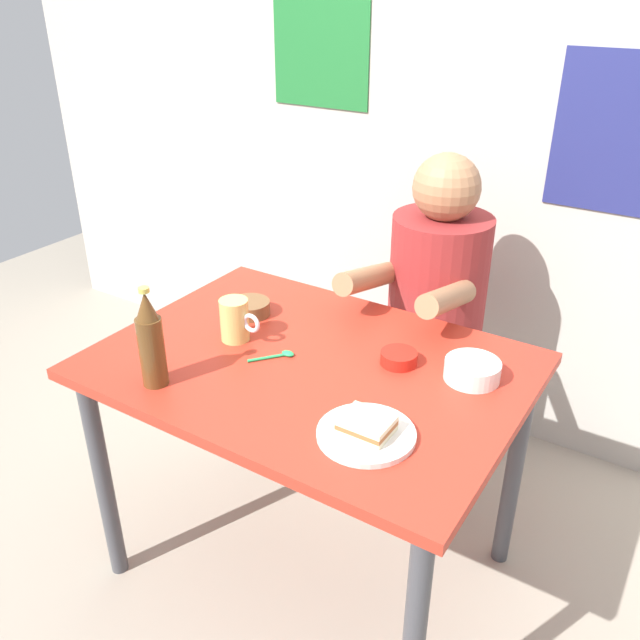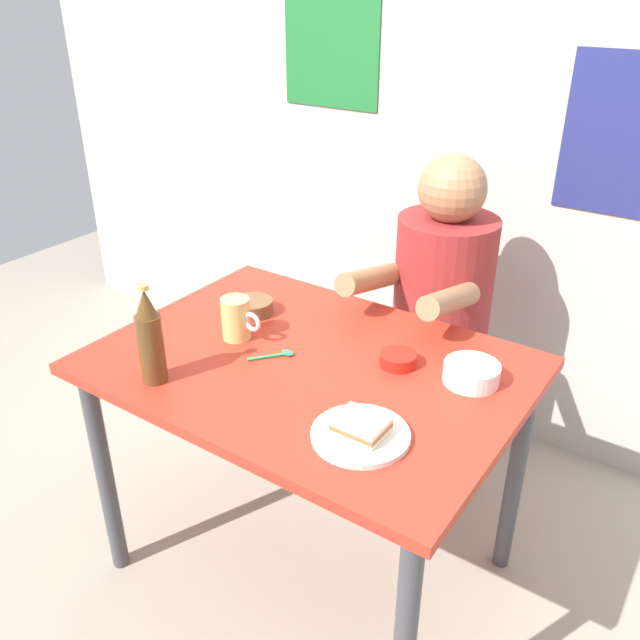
% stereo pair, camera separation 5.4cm
% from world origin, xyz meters
% --- Properties ---
extents(ground_plane, '(6.00, 6.00, 0.00)m').
position_xyz_m(ground_plane, '(0.00, 0.00, 0.00)').
color(ground_plane, gray).
extents(wall_back, '(4.40, 0.09, 2.60)m').
position_xyz_m(wall_back, '(-0.00, 1.05, 1.30)').
color(wall_back, '#ADA89E').
rests_on(wall_back, ground).
extents(dining_table, '(1.10, 0.80, 0.74)m').
position_xyz_m(dining_table, '(0.00, 0.00, 0.65)').
color(dining_table, '#B72D1E').
rests_on(dining_table, ground).
extents(stool, '(0.34, 0.34, 0.45)m').
position_xyz_m(stool, '(0.09, 0.63, 0.35)').
color(stool, '#4C4C51').
rests_on(stool, ground).
extents(person_seated, '(0.33, 0.56, 0.72)m').
position_xyz_m(person_seated, '(0.09, 0.62, 0.77)').
color(person_seated, maroon).
rests_on(person_seated, stool).
extents(plate_orange, '(0.22, 0.22, 0.01)m').
position_xyz_m(plate_orange, '(0.28, -0.20, 0.75)').
color(plate_orange, silver).
rests_on(plate_orange, dining_table).
extents(sandwich, '(0.11, 0.09, 0.04)m').
position_xyz_m(sandwich, '(0.28, -0.20, 0.77)').
color(sandwich, beige).
rests_on(sandwich, plate_orange).
extents(beer_mug, '(0.13, 0.08, 0.12)m').
position_xyz_m(beer_mug, '(-0.24, -0.01, 0.80)').
color(beer_mug, '#D1BC66').
rests_on(beer_mug, dining_table).
extents(beer_bottle, '(0.06, 0.06, 0.26)m').
position_xyz_m(beer_bottle, '(-0.26, -0.29, 0.86)').
color(beer_bottle, '#593819').
rests_on(beer_bottle, dining_table).
extents(condiment_bowl_brown, '(0.12, 0.12, 0.04)m').
position_xyz_m(condiment_bowl_brown, '(-0.30, 0.13, 0.76)').
color(condiment_bowl_brown, brown).
rests_on(condiment_bowl_brown, dining_table).
extents(rice_bowl_white, '(0.14, 0.14, 0.05)m').
position_xyz_m(rice_bowl_white, '(0.39, 0.15, 0.77)').
color(rice_bowl_white, silver).
rests_on(rice_bowl_white, dining_table).
extents(sambal_bowl_red, '(0.10, 0.10, 0.03)m').
position_xyz_m(sambal_bowl_red, '(0.20, 0.12, 0.76)').
color(sambal_bowl_red, '#B21E14').
rests_on(sambal_bowl_red, dining_table).
extents(spoon, '(0.09, 0.10, 0.01)m').
position_xyz_m(spoon, '(-0.08, -0.02, 0.75)').
color(spoon, '#26A559').
rests_on(spoon, dining_table).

